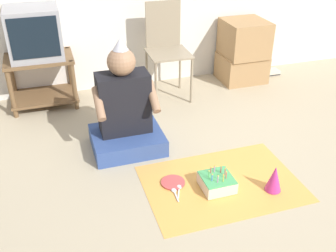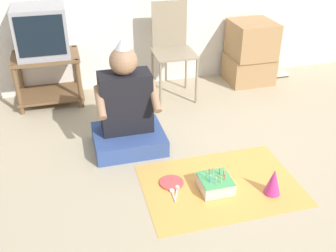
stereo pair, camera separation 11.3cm
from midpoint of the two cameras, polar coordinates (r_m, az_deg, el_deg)
name	(u,v)px [view 1 (the left image)]	position (r m, az deg, el deg)	size (l,w,h in m)	color
ground_plane	(264,185)	(2.95, 12.72, -8.37)	(16.00, 16.00, 0.00)	tan
tv_stand	(42,77)	(4.06, -18.62, 6.77)	(0.63, 0.45, 0.50)	brown
tv	(34,33)	(3.92, -19.66, 12.60)	(0.47, 0.43, 0.46)	#99999E
folding_chair	(166,44)	(4.00, -1.11, 11.84)	(0.41, 0.42, 0.94)	gray
cardboard_box_stack	(243,51)	(4.48, 10.13, 10.63)	(0.49, 0.46, 0.68)	#A87F51
book_pile	(271,72)	(4.82, 14.11, 7.60)	(0.19, 0.14, 0.05)	#333338
person_seated	(125,113)	(3.18, -7.27, 1.84)	(0.57, 0.49, 0.92)	#334C8C
party_cloth	(222,183)	(2.91, 6.68, -8.27)	(1.12, 0.78, 0.01)	#EFA84C
birthday_cake	(217,182)	(2.83, 5.96, -8.13)	(0.22, 0.22, 0.15)	#F4E0C6
party_hat_blue	(274,178)	(2.85, 14.08, -7.41)	(0.12, 0.12, 0.20)	#CC338C
paper_plate	(173,182)	(2.89, -0.40, -8.19)	(0.17, 0.17, 0.01)	#D84C4C
plastic_spoon_near	(179,188)	(2.83, 0.47, -9.03)	(0.07, 0.14, 0.01)	white
plastic_spoon_far	(174,192)	(2.80, -0.23, -9.52)	(0.04, 0.15, 0.01)	white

